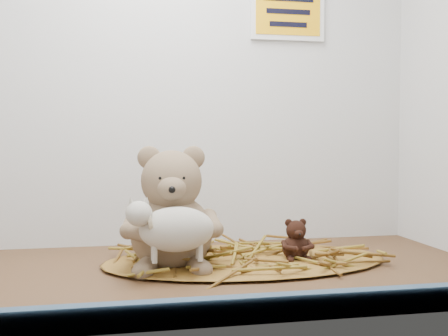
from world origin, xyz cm
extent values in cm
cube|color=#432D17|center=(0.00, 0.00, 0.00)|extent=(120.00, 60.00, 0.40)
cube|color=silver|center=(0.00, 30.00, 45.00)|extent=(120.00, 0.40, 90.00)
cube|color=#3D5C76|center=(0.00, -28.80, 1.80)|extent=(119.28, 2.20, 3.60)
ellipsoid|color=brown|center=(14.26, 6.50, 0.55)|extent=(57.03, 33.12, 1.10)
cube|color=orange|center=(30.00, 29.40, 55.00)|extent=(16.00, 1.20, 11.00)
camera|label=1|loc=(-11.92, -100.96, 24.70)|focal=45.00mm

